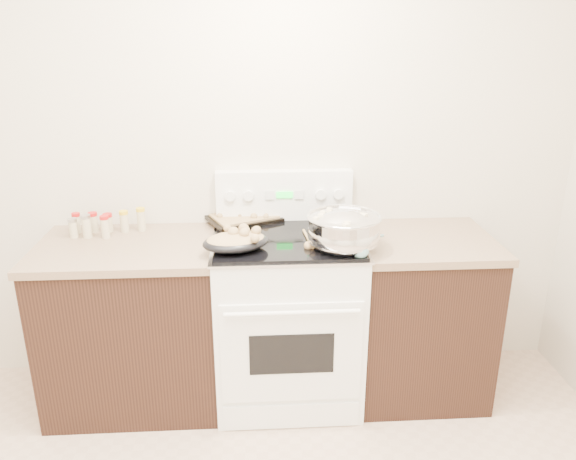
{
  "coord_description": "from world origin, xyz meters",
  "views": [
    {
      "loc": [
        0.18,
        -1.3,
        1.97
      ],
      "look_at": [
        0.35,
        1.37,
        1.0
      ],
      "focal_mm": 35.0,
      "sensor_mm": 36.0,
      "label": 1
    }
  ],
  "objects": [
    {
      "name": "blue_ladle",
      "position": [
        0.69,
        1.15,
        0.98
      ],
      "size": [
        0.2,
        0.24,
        0.1
      ],
      "color": "#77ADB2",
      "rests_on": "kitchen_range"
    },
    {
      "name": "room_shell",
      "position": [
        0.0,
        0.0,
        1.7
      ],
      "size": [
        4.1,
        3.6,
        2.75
      ],
      "color": "beige",
      "rests_on": "ground"
    },
    {
      "name": "kitchen_range",
      "position": [
        0.35,
        1.42,
        0.49
      ],
      "size": [
        0.78,
        0.73,
        1.22
      ],
      "color": "white",
      "rests_on": "ground"
    },
    {
      "name": "wooden_spoon",
      "position": [
        0.45,
        1.3,
        0.95
      ],
      "size": [
        0.05,
        0.26,
        0.04
      ],
      "color": "tan",
      "rests_on": "kitchen_range"
    },
    {
      "name": "spice_jars",
      "position": [
        -0.64,
        1.59,
        0.98
      ],
      "size": [
        0.39,
        0.15,
        0.13
      ],
      "color": "#BFB28C",
      "rests_on": "counter_left"
    },
    {
      "name": "roasting_pan",
      "position": [
        0.09,
        1.26,
        0.99
      ],
      "size": [
        0.38,
        0.31,
        0.11
      ],
      "color": "black",
      "rests_on": "kitchen_range"
    },
    {
      "name": "counter_left",
      "position": [
        -0.48,
        1.43,
        0.46
      ],
      "size": [
        0.93,
        0.67,
        0.92
      ],
      "color": "black",
      "rests_on": "ground"
    },
    {
      "name": "mixing_bowl",
      "position": [
        0.62,
        1.26,
        1.03
      ],
      "size": [
        0.41,
        0.41,
        0.22
      ],
      "color": "silver",
      "rests_on": "kitchen_range"
    },
    {
      "name": "counter_right",
      "position": [
        1.08,
        1.43,
        0.46
      ],
      "size": [
        0.73,
        0.67,
        0.92
      ],
      "color": "black",
      "rests_on": "ground"
    },
    {
      "name": "baking_sheet",
      "position": [
        0.12,
        1.7,
        0.96
      ],
      "size": [
        0.45,
        0.4,
        0.06
      ],
      "color": "black",
      "rests_on": "kitchen_range"
    }
  ]
}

